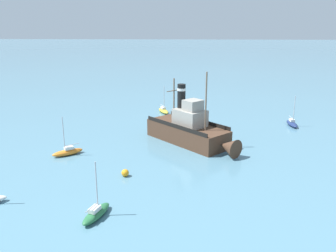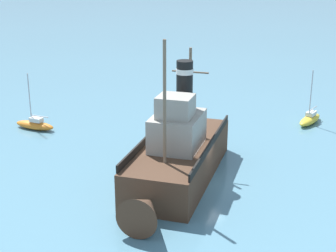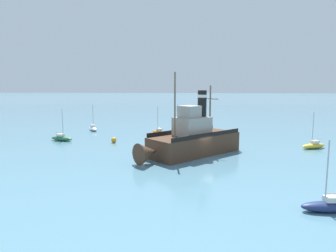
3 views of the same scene
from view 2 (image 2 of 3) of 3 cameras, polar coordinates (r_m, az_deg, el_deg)
name	(u,v)px [view 2 (image 2 of 3)]	position (r m, az deg, el deg)	size (l,w,h in m)	color
ground_plane	(202,182)	(34.49, 3.77, -6.25)	(600.00, 600.00, 0.00)	teal
old_tugboat	(177,155)	(33.95, 0.97, -3.26)	(12.42, 12.72, 9.90)	#4C3323
sailboat_yellow	(310,119)	(47.52, 15.45, 0.77)	(2.58, 3.91, 4.90)	gold
sailboat_orange	(35,124)	(45.79, -14.54, 0.17)	(3.70, 3.16, 4.90)	orange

